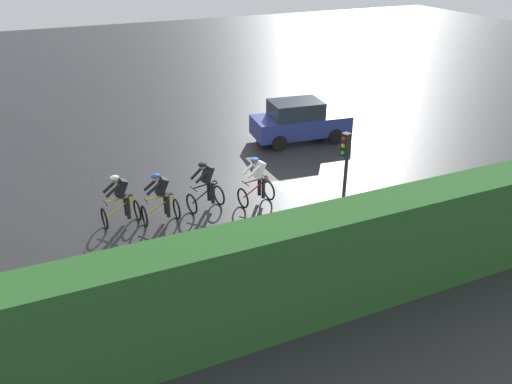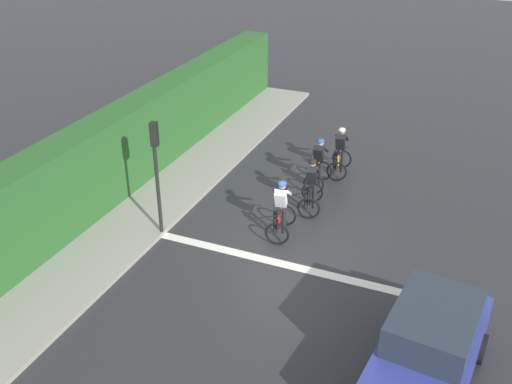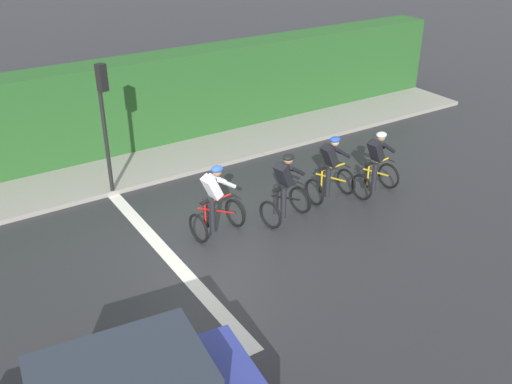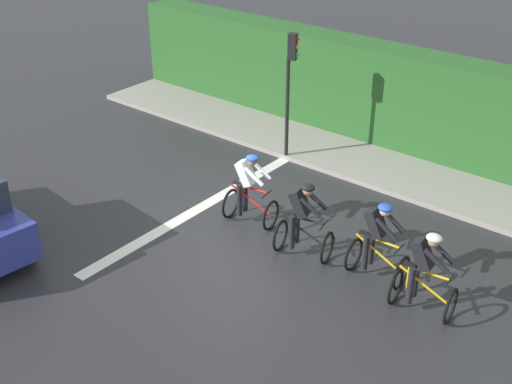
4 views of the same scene
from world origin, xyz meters
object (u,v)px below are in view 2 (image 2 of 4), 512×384
(cyclist_second, at_px, (319,165))
(cyclist_fourth, at_px, (281,211))
(car_navy, at_px, (428,351))
(traffic_light_near_crossing, at_px, (156,163))
(cyclist_lead, at_px, (340,153))
(cyclist_mid, at_px, (311,187))

(cyclist_second, height_order, cyclist_fourth, same)
(cyclist_fourth, bearing_deg, car_navy, -41.49)
(cyclist_second, bearing_deg, traffic_light_near_crossing, -125.88)
(cyclist_lead, relative_size, cyclist_fourth, 1.00)
(cyclist_fourth, bearing_deg, cyclist_lead, 83.99)
(cyclist_lead, distance_m, cyclist_mid, 2.68)
(cyclist_lead, distance_m, traffic_light_near_crossing, 6.73)
(cyclist_mid, xyz_separation_m, cyclist_fourth, (-0.33, -1.64, 0.00))
(cyclist_fourth, height_order, traffic_light_near_crossing, traffic_light_near_crossing)
(cyclist_fourth, xyz_separation_m, traffic_light_near_crossing, (-3.11, -1.21, 1.43))
(traffic_light_near_crossing, bearing_deg, car_navy, -20.16)
(cyclist_fourth, bearing_deg, cyclist_second, 88.71)
(cyclist_second, height_order, car_navy, car_navy)
(cyclist_lead, relative_size, cyclist_second, 1.00)
(traffic_light_near_crossing, bearing_deg, cyclist_lead, 57.23)
(cyclist_lead, bearing_deg, cyclist_fourth, -96.01)
(cyclist_second, distance_m, cyclist_mid, 1.56)
(cyclist_fourth, xyz_separation_m, car_navy, (4.55, -4.02, 0.08))
(car_navy, relative_size, traffic_light_near_crossing, 1.28)
(cyclist_mid, distance_m, cyclist_fourth, 1.68)
(cyclist_lead, bearing_deg, car_navy, -63.87)
(cyclist_lead, distance_m, car_navy, 9.29)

